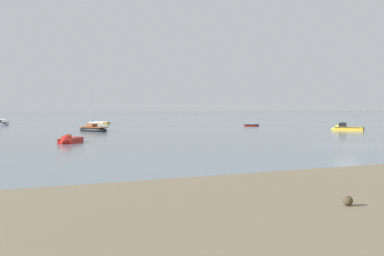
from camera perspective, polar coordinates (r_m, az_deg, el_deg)
ground_plane at (r=45.96m, az=19.39°, el=-2.15°), size 800.00×800.00×0.00m
tidal_rock_left at (r=17.28m, az=19.39°, el=-8.81°), size 0.37×0.37×0.37m
motorboat_moored_1 at (r=48.18m, az=-15.58°, el=-1.64°), size 3.36×4.40×1.45m
rowboat_moored_0 at (r=104.43m, az=-11.38°, el=0.65°), size 3.77×4.82×0.74m
sailboat_moored_1 at (r=71.27m, az=-12.60°, el=-0.17°), size 4.67×6.43×7.01m
rowboat_moored_3 at (r=89.72m, az=7.63°, el=0.33°), size 3.48×2.04×0.52m
motorboat_moored_4 at (r=75.85m, az=18.96°, el=-0.09°), size 4.67×4.97×1.93m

